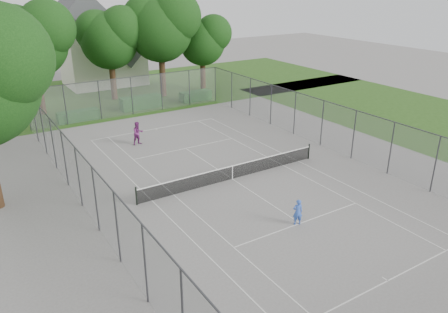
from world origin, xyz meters
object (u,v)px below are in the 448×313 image
girl_player (298,212)px  woman_player (138,133)px  house (102,47)px  tennis_net (232,172)px

girl_player → woman_player: woman_player is taller
house → woman_player: house is taller
girl_player → woman_player: size_ratio=0.79×
tennis_net → girl_player: 6.36m
tennis_net → girl_player: (-0.18, -6.35, 0.20)m
woman_player → girl_player: bearing=-89.8°
tennis_net → woman_player: bearing=106.0°
house → woman_player: 22.61m
girl_player → woman_player: bearing=-61.2°
house → girl_player: bearing=-93.2°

